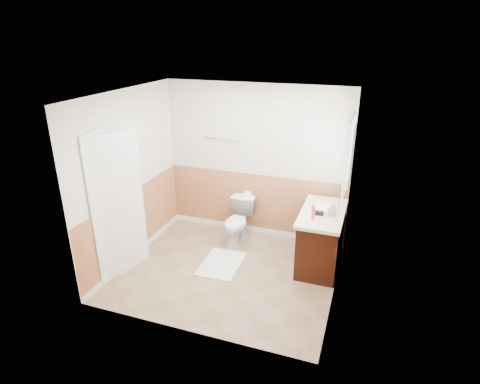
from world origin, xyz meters
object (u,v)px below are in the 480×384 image
at_px(bath_mat, 222,264).
at_px(soap_dispenser, 332,209).
at_px(lotion_bottle, 313,212).
at_px(toilet, 238,222).
at_px(vanity_cabinet, 321,240).

xyz_separation_m(bath_mat, soap_dispenser, (1.48, 0.41, 0.94)).
xyz_separation_m(lotion_bottle, soap_dispenser, (0.22, 0.22, -0.01)).
distance_m(toilet, bath_mat, 0.80).
height_order(toilet, bath_mat, toilet).
relative_size(bath_mat, lotion_bottle, 3.64).
xyz_separation_m(vanity_cabinet, lotion_bottle, (-0.10, -0.30, 0.56)).
height_order(vanity_cabinet, soap_dispenser, soap_dispenser).
bearing_deg(toilet, vanity_cabinet, -10.71).
relative_size(bath_mat, soap_dispenser, 4.02).
bearing_deg(lotion_bottle, soap_dispenser, 44.39).
bearing_deg(vanity_cabinet, lotion_bottle, -108.23).
height_order(bath_mat, vanity_cabinet, vanity_cabinet).
distance_m(lotion_bottle, soap_dispenser, 0.31).
bearing_deg(soap_dispenser, vanity_cabinet, 143.69).
relative_size(toilet, vanity_cabinet, 0.65).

